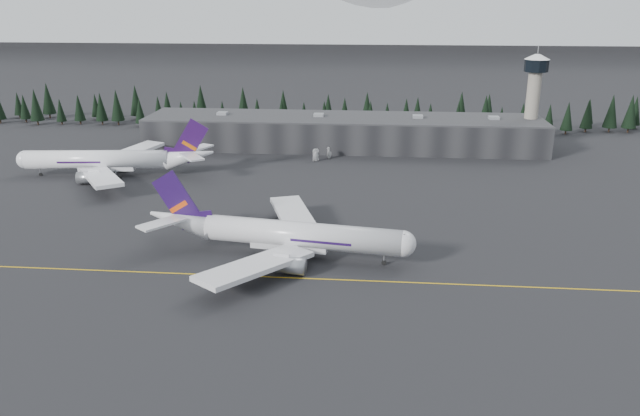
# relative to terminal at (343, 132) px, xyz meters

# --- Properties ---
(ground) EXTENTS (1400.00, 1400.00, 0.00)m
(ground) POSITION_rel_terminal_xyz_m (0.00, -125.00, -6.30)
(ground) COLOR black
(ground) RESTS_ON ground
(taxiline) EXTENTS (400.00, 0.40, 0.02)m
(taxiline) POSITION_rel_terminal_xyz_m (0.00, -127.00, -6.29)
(taxiline) COLOR gold
(taxiline) RESTS_ON ground
(terminal) EXTENTS (160.00, 30.00, 12.60)m
(terminal) POSITION_rel_terminal_xyz_m (0.00, 0.00, 0.00)
(terminal) COLOR black
(terminal) RESTS_ON ground
(control_tower) EXTENTS (10.00, 10.00, 37.70)m
(control_tower) POSITION_rel_terminal_xyz_m (75.00, 3.00, 17.11)
(control_tower) COLOR gray
(control_tower) RESTS_ON ground
(treeline) EXTENTS (360.00, 20.00, 15.00)m
(treeline) POSITION_rel_terminal_xyz_m (0.00, 37.00, 1.20)
(treeline) COLOR black
(treeline) RESTS_ON ground
(mountain_ridge) EXTENTS (4400.00, 900.00, 420.00)m
(mountain_ridge) POSITION_rel_terminal_xyz_m (0.00, 875.00, -6.30)
(mountain_ridge) COLOR white
(mountain_ridge) RESTS_ON ground
(jet_main) EXTENTS (65.97, 60.51, 19.47)m
(jet_main) POSITION_rel_terminal_xyz_m (-9.03, -114.38, -0.81)
(jet_main) COLOR silver
(jet_main) RESTS_ON ground
(jet_parked) EXTENTS (67.93, 62.44, 20.00)m
(jet_parked) POSITION_rel_terminal_xyz_m (-75.91, -50.31, -0.66)
(jet_parked) COLOR white
(jet_parked) RESTS_ON ground
(gse_vehicle_a) EXTENTS (3.15, 5.22, 1.36)m
(gse_vehicle_a) POSITION_rel_terminal_xyz_m (-8.96, -24.12, -5.62)
(gse_vehicle_a) COLOR white
(gse_vehicle_a) RESTS_ON ground
(gse_vehicle_b) EXTENTS (4.86, 3.37, 1.54)m
(gse_vehicle_b) POSITION_rel_terminal_xyz_m (-4.15, -19.53, -5.53)
(gse_vehicle_b) COLOR silver
(gse_vehicle_b) RESTS_ON ground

